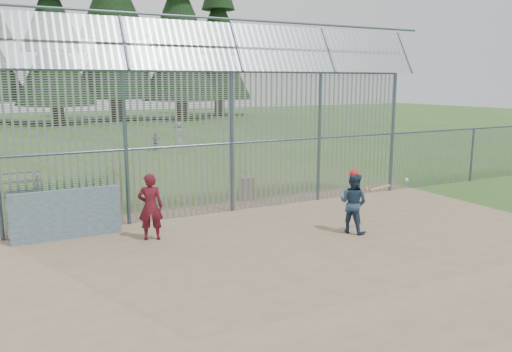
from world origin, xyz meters
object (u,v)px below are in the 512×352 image
onlooker (150,207)px  dugout_wall (67,214)px  batter (353,203)px  trash_can (246,188)px

onlooker → dugout_wall: bearing=-11.5°
dugout_wall → batter: size_ratio=1.67×
batter → dugout_wall: bearing=41.8°
onlooker → batter: bearing=176.9°
batter → onlooker: 4.93m
batter → onlooker: onlooker is taller
batter → onlooker: (-4.62, 1.73, 0.05)m
trash_can → onlooker: bearing=-144.5°
dugout_wall → batter: batter is taller
dugout_wall → batter: bearing=-23.0°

